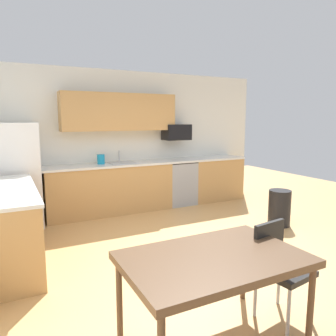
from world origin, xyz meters
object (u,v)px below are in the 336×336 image
object	(u,v)px
chair_near_table	(278,263)
trash_bin	(279,208)
refrigerator	(15,176)
microwave	(176,132)
oven_range	(178,182)
dining_table	(214,263)
kettle	(101,160)

from	to	relation	value
chair_near_table	trash_bin	bearing A→B (deg)	43.65
trash_bin	chair_near_table	bearing A→B (deg)	-136.35
refrigerator	chair_near_table	world-z (taller)	refrigerator
microwave	oven_range	bearing A→B (deg)	-90.00
refrigerator	dining_table	xyz separation A→B (m)	(1.27, -3.79, -0.19)
refrigerator	trash_bin	size ratio (longest dim) A/B	2.85
oven_range	kettle	bearing A→B (deg)	178.23
microwave	chair_near_table	xyz separation A→B (m)	(-1.09, -3.93, -0.99)
refrigerator	microwave	xyz separation A→B (m)	(3.09, 0.18, 0.64)
refrigerator	trash_bin	xyz separation A→B (m)	(3.92, -1.92, -0.56)
oven_range	chair_near_table	xyz separation A→B (m)	(-1.09, -3.83, 0.05)
refrigerator	kettle	bearing A→B (deg)	5.06
chair_near_table	kettle	size ratio (longest dim) A/B	4.25
dining_table	chair_near_table	xyz separation A→B (m)	(0.72, 0.03, -0.17)
refrigerator	microwave	size ratio (longest dim) A/B	3.17
refrigerator	chair_near_table	bearing A→B (deg)	-62.01
dining_table	kettle	bearing A→B (deg)	87.12
microwave	kettle	xyz separation A→B (m)	(-1.62, -0.05, -0.48)
refrigerator	trash_bin	distance (m)	4.40
oven_range	kettle	size ratio (longest dim) A/B	4.55
refrigerator	trash_bin	bearing A→B (deg)	-26.09
refrigerator	chair_near_table	distance (m)	4.26
oven_range	refrigerator	bearing A→B (deg)	-178.52
dining_table	chair_near_table	size ratio (longest dim) A/B	1.65
kettle	oven_range	bearing A→B (deg)	-1.77
oven_range	kettle	distance (m)	1.72
refrigerator	dining_table	world-z (taller)	refrigerator
chair_near_table	microwave	bearing A→B (deg)	74.47
microwave	kettle	bearing A→B (deg)	-178.23
oven_range	microwave	world-z (taller)	microwave
trash_bin	oven_range	bearing A→B (deg)	112.56
dining_table	chair_near_table	distance (m)	0.74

